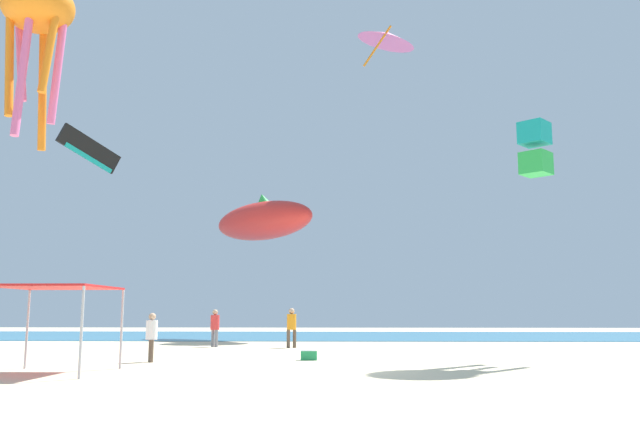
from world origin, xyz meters
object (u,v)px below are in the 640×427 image
kite_octopus_orange (37,15)px  kite_box_teal (535,149)px  cooler_box (309,355)px  kite_delta_pink (387,37)px  kite_inflatable_red (263,220)px  person_leftmost (215,325)px  canopy_tent (54,290)px  person_near_tent (292,324)px  kite_parafoil_black (89,150)px  person_central (152,333)px

kite_octopus_orange → kite_box_teal: bearing=18.5°
cooler_box → kite_delta_pink: (4.53, 22.53, 21.62)m
kite_inflatable_red → kite_octopus_orange: kite_octopus_orange is taller
person_leftmost → canopy_tent: bearing=130.1°
person_near_tent → canopy_tent: bearing=-144.9°
kite_parafoil_black → cooler_box: bearing=-94.6°
person_central → person_near_tent: bearing=135.6°
kite_inflatable_red → kite_octopus_orange: size_ratio=1.19×
kite_inflatable_red → person_near_tent: bearing=144.8°
person_leftmost → kite_inflatable_red: 11.90m
cooler_box → kite_inflatable_red: bearing=102.1°
kite_octopus_orange → kite_delta_pink: bearing=79.9°
person_central → kite_inflatable_red: (1.27, 19.76, 6.65)m
person_leftmost → kite_box_teal: 17.44m
person_central → cooler_box: bearing=81.2°
person_leftmost → kite_parafoil_black: 12.79m
cooler_box → kite_box_teal: kite_box_teal is taller
cooler_box → canopy_tent: bearing=-142.0°
kite_delta_pink → kite_octopus_orange: size_ratio=0.80×
person_leftmost → kite_octopus_orange: (-6.80, -6.15, 13.25)m
kite_inflatable_red → kite_octopus_orange: (-7.85, -16.03, 6.70)m
person_leftmost → person_central: 9.88m
kite_parafoil_black → person_leftmost: bearing=-73.0°
person_central → kite_delta_pink: kite_delta_pink is taller
person_central → cooler_box: person_central is taller
cooler_box → kite_delta_pink: bearing=78.6°
person_near_tent → kite_inflatable_red: (-2.75, 10.57, 6.52)m
person_leftmost → person_central: (-0.22, -9.88, -0.10)m
person_central → kite_octopus_orange: size_ratio=0.23×
kite_inflatable_red → kite_parafoil_black: size_ratio=2.82×
person_leftmost → kite_box_teal: (12.93, -9.93, 6.19)m
person_near_tent → person_central: person_near_tent is taller
canopy_tent → cooler_box: canopy_tent is taller
person_central → kite_octopus_orange: kite_octopus_orange is taller
kite_inflatable_red → kite_box_teal: (11.88, -19.81, -0.36)m
canopy_tent → cooler_box: bearing=38.0°
canopy_tent → person_central: (1.55, 4.22, -1.30)m
cooler_box → kite_parafoil_black: bearing=137.9°
person_near_tent → kite_inflatable_red: bearing=72.3°
kite_box_teal → kite_delta_pink: bearing=140.1°
kite_octopus_orange → kite_inflatable_red: bearing=93.3°
person_near_tent → cooler_box: (1.26, -8.08, -0.92)m
canopy_tent → kite_box_teal: kite_box_teal is taller
kite_delta_pink → cooler_box: bearing=-165.0°
person_near_tent → cooler_box: bearing=-113.5°
kite_delta_pink → kite_octopus_orange: bearing=167.0°
kite_parafoil_black → kite_box_teal: bearing=-84.2°
kite_delta_pink → person_near_tent: bearing=-175.4°
kite_delta_pink → kite_box_teal: 28.00m
person_leftmost → kite_box_teal: bearing=-170.3°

